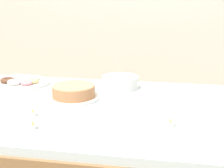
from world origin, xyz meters
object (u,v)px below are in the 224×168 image
object	(u,v)px
tealight_near_cakes	(33,126)
tealight_left_edge	(170,124)
cake_chocolate_round	(74,92)
pastry_platter	(22,82)
tealight_centre	(33,114)
plate_stack	(120,82)

from	to	relation	value
tealight_near_cakes	tealight_left_edge	xyz separation A→B (m)	(0.54, 0.12, 0.00)
cake_chocolate_round	tealight_near_cakes	xyz separation A→B (m)	(-0.05, -0.40, -0.02)
cake_chocolate_round	tealight_left_edge	bearing A→B (deg)	-29.07
pastry_platter	tealight_centre	distance (m)	0.56
pastry_platter	tealight_left_edge	world-z (taller)	pastry_platter
tealight_near_cakes	pastry_platter	bearing A→B (deg)	119.24
tealight_left_edge	plate_stack	bearing A→B (deg)	119.23
plate_stack	tealight_centre	world-z (taller)	plate_stack
pastry_platter	tealight_near_cakes	xyz separation A→B (m)	(0.34, -0.61, -0.01)
tealight_near_cakes	tealight_left_edge	size ratio (longest dim) A/B	1.00
pastry_platter	tealight_near_cakes	size ratio (longest dim) A/B	8.13
pastry_platter	tealight_left_edge	xyz separation A→B (m)	(0.88, -0.49, -0.01)
tealight_centre	tealight_near_cakes	bearing A→B (deg)	-66.32
pastry_platter	tealight_left_edge	size ratio (longest dim) A/B	8.13
plate_stack	tealight_left_edge	bearing A→B (deg)	-60.77
cake_chocolate_round	tealight_left_edge	distance (m)	0.56
tealight_centre	tealight_left_edge	xyz separation A→B (m)	(0.60, -0.01, 0.00)
pastry_platter	tealight_left_edge	bearing A→B (deg)	-28.98
cake_chocolate_round	tealight_centre	size ratio (longest dim) A/B	6.77
plate_stack	tealight_near_cakes	world-z (taller)	plate_stack
plate_stack	tealight_near_cakes	bearing A→B (deg)	-112.02
plate_stack	tealight_centre	xyz separation A→B (m)	(-0.31, -0.50, -0.02)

